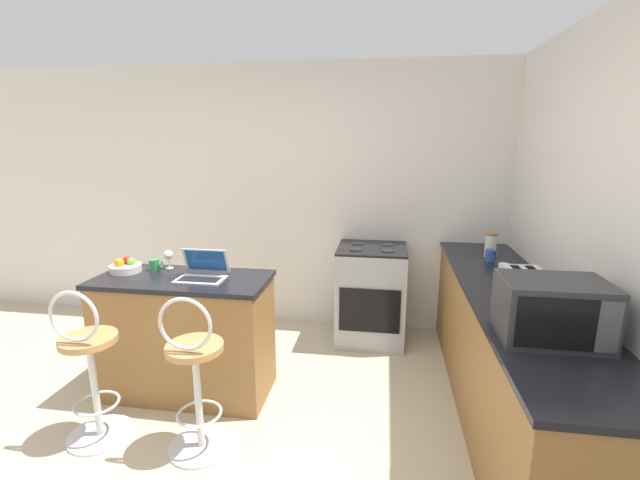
% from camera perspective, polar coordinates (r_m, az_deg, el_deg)
% --- Properties ---
extents(ground_plane, '(20.00, 20.00, 0.00)m').
position_cam_1_polar(ground_plane, '(2.86, -15.28, -28.32)').
color(ground_plane, '#BCAD8E').
extents(wall_back, '(12.00, 0.06, 2.60)m').
position_cam_1_polar(wall_back, '(4.35, -4.24, 5.53)').
color(wall_back, silver).
rests_on(wall_back, ground_plane).
extents(breakfast_bar, '(1.25, 0.57, 0.91)m').
position_cam_1_polar(breakfast_bar, '(3.41, -17.41, -12.04)').
color(breakfast_bar, olive).
rests_on(breakfast_bar, ground_plane).
extents(counter_right, '(0.63, 2.77, 0.91)m').
position_cam_1_polar(counter_right, '(3.25, 23.76, -13.86)').
color(counter_right, olive).
rests_on(counter_right, ground_plane).
extents(bar_stool_near, '(0.40, 0.40, 1.03)m').
position_cam_1_polar(bar_stool_near, '(3.12, -28.31, -14.93)').
color(bar_stool_near, silver).
rests_on(bar_stool_near, ground_plane).
extents(bar_stool_far, '(0.40, 0.40, 1.03)m').
position_cam_1_polar(bar_stool_far, '(2.78, -16.29, -17.30)').
color(bar_stool_far, silver).
rests_on(bar_stool_far, ground_plane).
extents(laptop, '(0.33, 0.26, 0.20)m').
position_cam_1_polar(laptop, '(3.17, -15.34, -4.00)').
color(laptop, '#B7BABF').
rests_on(laptop, breakfast_bar).
extents(microwave, '(0.49, 0.35, 0.30)m').
position_cam_1_polar(microwave, '(2.40, 28.55, -8.22)').
color(microwave, '#2D2D30').
rests_on(microwave, counter_right).
extents(toaster, '(0.24, 0.26, 0.17)m').
position_cam_1_polar(toaster, '(3.01, 25.54, -5.11)').
color(toaster, silver).
rests_on(toaster, counter_right).
extents(stove_range, '(0.63, 0.61, 0.92)m').
position_cam_1_polar(stove_range, '(4.10, 6.80, -7.17)').
color(stove_range, '#9EA3A8').
rests_on(stove_range, ground_plane).
extents(mug_blue, '(0.09, 0.07, 0.10)m').
position_cam_1_polar(mug_blue, '(3.75, 21.77, -1.88)').
color(mug_blue, '#2D51AD').
rests_on(mug_blue, counter_right).
extents(fruit_bowl, '(0.23, 0.23, 0.11)m').
position_cam_1_polar(fruit_bowl, '(3.52, -24.50, -3.27)').
color(fruit_bowl, silver).
rests_on(fruit_bowl, breakfast_bar).
extents(storage_jar, '(0.10, 0.10, 0.21)m').
position_cam_1_polar(storage_jar, '(3.87, 21.79, -0.61)').
color(storage_jar, silver).
rests_on(storage_jar, counter_right).
extents(mug_white, '(0.09, 0.07, 0.10)m').
position_cam_1_polar(mug_white, '(3.33, 23.35, -3.79)').
color(mug_white, white).
rests_on(mug_white, counter_right).
extents(mug_green, '(0.10, 0.08, 0.09)m').
position_cam_1_polar(mug_green, '(3.47, -21.17, -3.09)').
color(mug_green, '#338447').
rests_on(mug_green, breakfast_bar).
extents(wine_glass_tall, '(0.07, 0.07, 0.14)m').
position_cam_1_polar(wine_glass_tall, '(3.47, -19.56, -1.97)').
color(wine_glass_tall, silver).
rests_on(wine_glass_tall, breakfast_bar).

